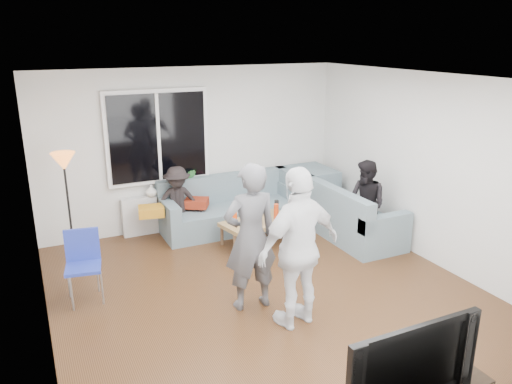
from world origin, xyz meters
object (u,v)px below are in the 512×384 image
sofa_right_section (348,209)px  television (403,358)px  coffee_table (259,233)px  side_chair (83,268)px  floor_lamp (69,209)px  spectator_right (366,204)px  player_left (251,237)px  sofa_back_section (232,204)px  player_right (299,248)px  spectator_back (178,202)px

sofa_right_section → television: television is taller
coffee_table → side_chair: (-2.60, -0.62, 0.23)m
floor_lamp → spectator_right: size_ratio=1.20×
player_left → television: bearing=96.7°
side_chair → player_left: player_left is taller
sofa_right_section → coffee_table: (-1.47, 0.21, -0.22)m
floor_lamp → sofa_back_section: bearing=4.6°
sofa_back_section → sofa_right_section: bearing=-33.3°
coffee_table → side_chair: side_chair is taller
floor_lamp → sofa_right_section: bearing=-11.5°
coffee_table → television: bearing=-100.2°
sofa_right_section → television: (-2.18, -3.74, 0.35)m
coffee_table → player_left: size_ratio=0.63×
player_right → spectator_back: player_right is taller
floor_lamp → side_chair: bearing=-90.0°
coffee_table → player_left: 1.92m
sofa_back_section → player_left: size_ratio=1.32×
player_right → spectator_right: player_right is taller
player_right → spectator_back: 3.02m
spectator_right → floor_lamp: bearing=-113.9°
television → side_chair: bearing=119.5°
coffee_table → player_right: size_ratio=0.61×
player_right → television: size_ratio=1.54×
sofa_back_section → television: 4.82m
player_left → spectator_back: size_ratio=1.52×
coffee_table → sofa_right_section: bearing=-8.3°
sofa_right_section → floor_lamp: bearing=78.5°
coffee_table → spectator_right: (1.47, -0.65, 0.45)m
sofa_back_section → coffee_table: 0.85m
floor_lamp → spectator_right: (4.07, -1.26, -0.13)m
player_left → spectator_back: (-0.13, 2.42, -0.30)m
player_right → television: 1.84m
spectator_right → player_right: bearing=-60.4°
player_left → player_right: size_ratio=0.97×
floor_lamp → spectator_back: floor_lamp is taller
sofa_back_section → side_chair: side_chair is taller
coffee_table → spectator_back: size_ratio=0.96×
side_chair → television: (1.89, -3.33, 0.34)m
sofa_back_section → spectator_right: size_ratio=1.76×
spectator_right → spectator_back: (-2.46, 1.49, -0.08)m
player_left → television: 2.38m
sofa_back_section → player_left: player_left is taller
sofa_right_section → spectator_back: size_ratio=1.74×
player_right → spectator_back: (-0.45, 2.97, -0.32)m
sofa_right_section → spectator_right: (0.00, -0.44, 0.23)m
side_chair → floor_lamp: bearing=99.7°
floor_lamp → television: bearing=-67.5°
coffee_table → floor_lamp: size_ratio=0.71×
spectator_back → television: (0.28, -4.80, 0.20)m
television → sofa_right_section: bearing=59.8°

